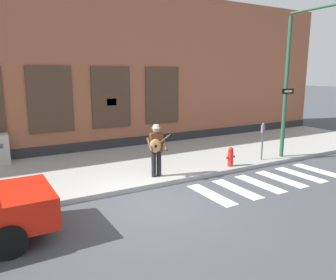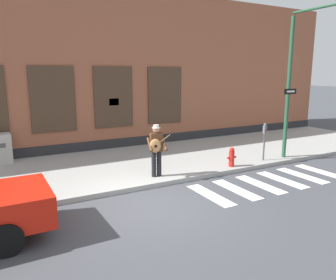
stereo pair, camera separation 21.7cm
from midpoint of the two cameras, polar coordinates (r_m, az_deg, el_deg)
The scene contains 8 objects.
ground_plane at distance 8.82m, azimuth -3.32°, elevation -11.29°, with size 160.00×160.00×0.00m, color #424449.
sidewalk at distance 12.10m, azimuth -11.36°, elevation -4.76°, with size 28.00×5.24×0.15m.
building_backdrop at distance 16.08m, azimuth -17.23°, elevation 11.28°, with size 28.00×4.06×7.00m.
crosswalk at distance 11.10m, azimuth 16.90°, elevation -6.90°, with size 5.20×1.90×0.01m.
busker at distance 10.39m, azimuth -2.67°, elevation -1.35°, with size 0.72×0.61×1.69m.
traffic_light at distance 12.76m, azimuth 23.66°, elevation 13.02°, with size 0.60×3.24×5.54m.
parking_meter at distance 12.95m, azimuth 15.71°, elevation 0.74°, with size 0.13×0.11×1.44m.
fire_hydrant at distance 11.92m, azimuth 10.32°, elevation -2.89°, with size 0.38×0.20×0.70m.
Camera 1 is at (-3.70, -7.24, 3.41)m, focal length 35.00 mm.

